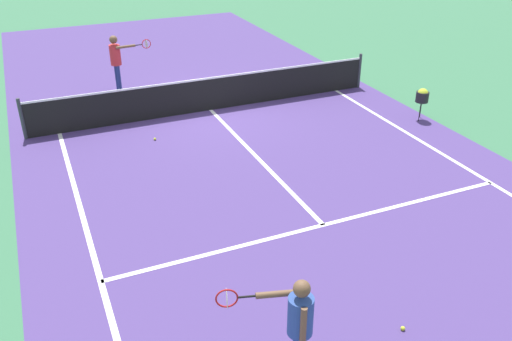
{
  "coord_description": "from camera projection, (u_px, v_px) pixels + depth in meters",
  "views": [
    {
      "loc": [
        -4.55,
        -13.7,
        5.67
      ],
      "look_at": [
        -1.04,
        -5.61,
        1.0
      ],
      "focal_mm": 38.02,
      "sensor_mm": 36.0,
      "label": 1
    }
  ],
  "objects": [
    {
      "name": "player_far",
      "position": [
        116.0,
        57.0,
        16.21
      ],
      "size": [
        1.25,
        0.42,
        1.74
      ],
      "color": "navy",
      "rests_on": "ground_plane"
    },
    {
      "name": "ball_hopper",
      "position": [
        422.0,
        96.0,
        14.45
      ],
      "size": [
        0.34,
        0.34,
        0.87
      ],
      "color": "black",
      "rests_on": "ground_plane"
    },
    {
      "name": "tennis_ball_near_net",
      "position": [
        155.0,
        139.0,
        13.54
      ],
      "size": [
        0.07,
        0.07,
        0.07
      ],
      "primitive_type": "sphere",
      "color": "#CCE033",
      "rests_on": "ground_plane"
    },
    {
      "name": "player_near",
      "position": [
        298.0,
        320.0,
        6.59
      ],
      "size": [
        1.09,
        0.73,
        1.57
      ],
      "color": "navy",
      "rests_on": "ground_plane"
    },
    {
      "name": "ground_plane",
      "position": [
        211.0,
        110.0,
        15.36
      ],
      "size": [
        60.0,
        60.0,
        0.0
      ],
      "primitive_type": "plane",
      "color": "#38724C"
    },
    {
      "name": "line_sideline_right",
      "position": [
        475.0,
        173.0,
        11.99
      ],
      "size": [
        0.1,
        11.89,
        0.01
      ],
      "primitive_type": "cube",
      "color": "white",
      "rests_on": "ground_plane"
    },
    {
      "name": "net",
      "position": [
        210.0,
        94.0,
        15.13
      ],
      "size": [
        9.92,
        0.09,
        1.07
      ],
      "color": "#33383D",
      "rests_on": "ground_plane"
    },
    {
      "name": "line_center_service",
      "position": [
        256.0,
        156.0,
        12.77
      ],
      "size": [
        0.1,
        6.4,
        0.01
      ],
      "primitive_type": "cube",
      "color": "white",
      "rests_on": "ground_plane"
    },
    {
      "name": "line_service_near",
      "position": [
        323.0,
        225.0,
        10.17
      ],
      "size": [
        8.22,
        0.1,
        0.01
      ],
      "primitive_type": "cube",
      "color": "white",
      "rests_on": "ground_plane"
    },
    {
      "name": "court_surface_inbounds",
      "position": [
        211.0,
        110.0,
        15.36
      ],
      "size": [
        10.62,
        24.4,
        0.0
      ],
      "primitive_type": "cube",
      "color": "#4C387A",
      "rests_on": "ground_plane"
    },
    {
      "name": "line_sideline_left",
      "position": [
        96.0,
        265.0,
        9.09
      ],
      "size": [
        0.1,
        11.89,
        0.01
      ],
      "primitive_type": "cube",
      "color": "white",
      "rests_on": "ground_plane"
    },
    {
      "name": "tennis_ball_by_baseline",
      "position": [
        403.0,
        328.0,
        7.76
      ],
      "size": [
        0.07,
        0.07,
        0.07
      ],
      "primitive_type": "sphere",
      "color": "#CCE033",
      "rests_on": "ground_plane"
    }
  ]
}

